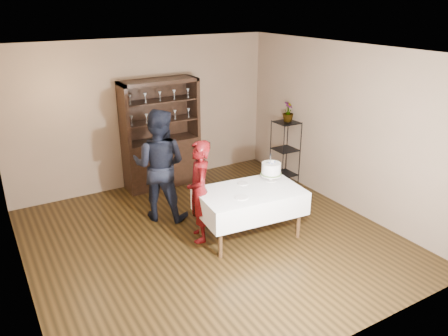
# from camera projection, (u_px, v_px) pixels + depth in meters

# --- Properties ---
(floor) EXTENTS (5.00, 5.00, 0.00)m
(floor) POSITION_uv_depth(u_px,v_px,m) (211.00, 239.00, 6.47)
(floor) COLOR black
(floor) RESTS_ON ground
(ceiling) EXTENTS (5.00, 5.00, 0.00)m
(ceiling) POSITION_uv_depth(u_px,v_px,m) (209.00, 52.00, 5.49)
(ceiling) COLOR silver
(ceiling) RESTS_ON back_wall
(back_wall) EXTENTS (5.00, 0.02, 2.70)m
(back_wall) POSITION_uv_depth(u_px,v_px,m) (144.00, 114.00, 7.99)
(back_wall) COLOR brown
(back_wall) RESTS_ON floor
(wall_left) EXTENTS (0.02, 5.00, 2.70)m
(wall_left) POSITION_uv_depth(u_px,v_px,m) (11.00, 191.00, 4.80)
(wall_left) COLOR brown
(wall_left) RESTS_ON floor
(wall_right) EXTENTS (0.02, 5.00, 2.70)m
(wall_right) POSITION_uv_depth(u_px,v_px,m) (343.00, 127.00, 7.16)
(wall_right) COLOR brown
(wall_right) RESTS_ON floor
(china_hutch) EXTENTS (1.40, 0.48, 2.00)m
(china_hutch) POSITION_uv_depth(u_px,v_px,m) (162.00, 151.00, 8.13)
(china_hutch) COLOR black
(china_hutch) RESTS_ON floor
(plant_etagere) EXTENTS (0.42, 0.42, 1.20)m
(plant_etagere) POSITION_uv_depth(u_px,v_px,m) (285.00, 149.00, 8.28)
(plant_etagere) COLOR black
(plant_etagere) RESTS_ON floor
(cake_table) EXTENTS (1.57, 1.05, 0.74)m
(cake_table) POSITION_uv_depth(u_px,v_px,m) (250.00, 201.00, 6.35)
(cake_table) COLOR white
(cake_table) RESTS_ON floor
(woman) EXTENTS (0.53, 0.64, 1.51)m
(woman) POSITION_uv_depth(u_px,v_px,m) (200.00, 192.00, 6.22)
(woman) COLOR #340604
(woman) RESTS_ON floor
(man) EXTENTS (1.10, 1.08, 1.79)m
(man) POSITION_uv_depth(u_px,v_px,m) (159.00, 165.00, 6.81)
(man) COLOR black
(man) RESTS_ON floor
(cake) EXTENTS (0.35, 0.35, 0.44)m
(cake) POSITION_uv_depth(u_px,v_px,m) (271.00, 170.00, 6.57)
(cake) COLOR white
(cake) RESTS_ON cake_table
(plate_near) EXTENTS (0.21, 0.21, 0.01)m
(plate_near) POSITION_uv_depth(u_px,v_px,m) (241.00, 197.00, 6.04)
(plate_near) COLOR white
(plate_near) RESTS_ON cake_table
(plate_far) EXTENTS (0.19, 0.19, 0.01)m
(plate_far) POSITION_uv_depth(u_px,v_px,m) (243.00, 183.00, 6.50)
(plate_far) COLOR white
(plate_far) RESTS_ON cake_table
(potted_plant) EXTENTS (0.29, 0.29, 0.37)m
(potted_plant) POSITION_uv_depth(u_px,v_px,m) (288.00, 112.00, 8.04)
(potted_plant) COLOR #4D6F35
(potted_plant) RESTS_ON plant_etagere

